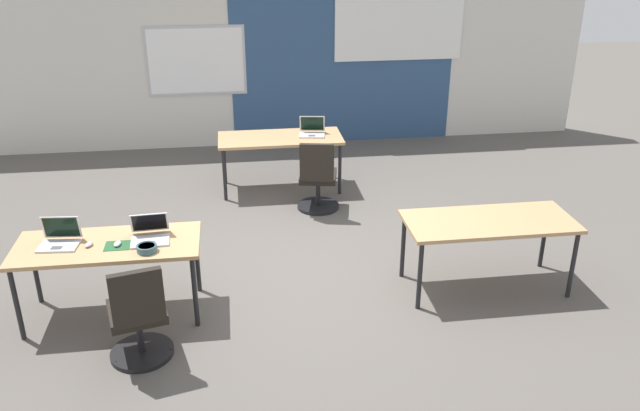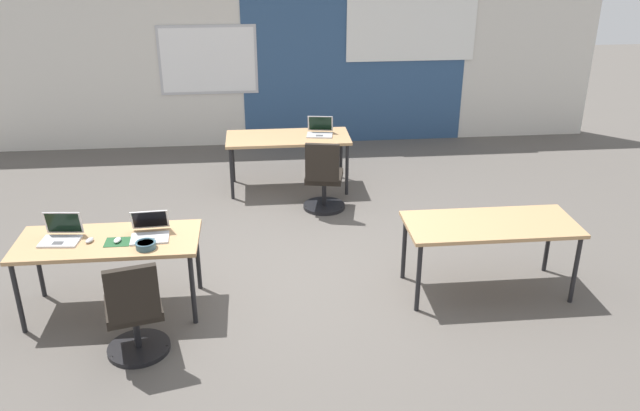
# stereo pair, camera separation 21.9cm
# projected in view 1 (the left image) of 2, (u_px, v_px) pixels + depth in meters

# --- Properties ---
(ground_plane) EXTENTS (24.00, 24.00, 0.00)m
(ground_plane) POSITION_uv_depth(u_px,v_px,m) (299.00, 268.00, 6.76)
(ground_plane) COLOR #56514C
(back_wall_assembly) EXTENTS (10.00, 0.27, 2.80)m
(back_wall_assembly) POSITION_uv_depth(u_px,v_px,m) (271.00, 54.00, 9.99)
(back_wall_assembly) COLOR silver
(back_wall_assembly) RESTS_ON ground
(desk_near_left) EXTENTS (1.60, 0.70, 0.72)m
(desk_near_left) POSITION_uv_depth(u_px,v_px,m) (108.00, 249.00, 5.73)
(desk_near_left) COLOR tan
(desk_near_left) RESTS_ON ground
(desk_near_right) EXTENTS (1.60, 0.70, 0.72)m
(desk_near_right) POSITION_uv_depth(u_px,v_px,m) (489.00, 226.00, 6.17)
(desk_near_right) COLOR tan
(desk_near_right) RESTS_ON ground
(desk_far_center) EXTENTS (1.60, 0.70, 0.72)m
(desk_far_center) POSITION_uv_depth(u_px,v_px,m) (280.00, 141.00, 8.48)
(desk_far_center) COLOR tan
(desk_far_center) RESTS_ON ground
(laptop_near_left_end) EXTENTS (0.35, 0.30, 0.24)m
(laptop_near_left_end) POSITION_uv_depth(u_px,v_px,m) (60.00, 239.00, 5.66)
(laptop_near_left_end) COLOR silver
(laptop_near_left_end) RESTS_ON desk_near_left
(mouse_near_left_end) EXTENTS (0.08, 0.11, 0.03)m
(mouse_near_left_end) POSITION_uv_depth(u_px,v_px,m) (89.00, 244.00, 5.65)
(mouse_near_left_end) COLOR #B2B2B7
(mouse_near_left_end) RESTS_ON desk_near_left
(laptop_near_left_inner) EXTENTS (0.35, 0.34, 0.22)m
(laptop_near_left_inner) POSITION_uv_depth(u_px,v_px,m) (150.00, 235.00, 5.75)
(laptop_near_left_inner) COLOR silver
(laptop_near_left_inner) RESTS_ON desk_near_left
(mousepad_near_left_inner) EXTENTS (0.22, 0.19, 0.00)m
(mousepad_near_left_inner) POSITION_uv_depth(u_px,v_px,m) (118.00, 246.00, 5.66)
(mousepad_near_left_inner) COLOR #23512D
(mousepad_near_left_inner) RESTS_ON desk_near_left
(mouse_near_left_inner) EXTENTS (0.07, 0.11, 0.03)m
(mouse_near_left_inner) POSITION_uv_depth(u_px,v_px,m) (117.00, 244.00, 5.65)
(mouse_near_left_inner) COLOR silver
(mouse_near_left_inner) RESTS_ON mousepad_near_left_inner
(chair_near_left_inner) EXTENTS (0.53, 0.59, 0.92)m
(chair_near_left_inner) POSITION_uv_depth(u_px,v_px,m) (139.00, 321.00, 5.22)
(chair_near_left_inner) COLOR black
(chair_near_left_inner) RESTS_ON ground
(laptop_far_right) EXTENTS (0.37, 0.34, 0.23)m
(laptop_far_right) POSITION_uv_depth(u_px,v_px,m) (312.00, 131.00, 8.52)
(laptop_far_right) COLOR #B7B7BC
(laptop_far_right) RESTS_ON desk_far_center
(chair_far_right) EXTENTS (0.52, 0.57, 0.92)m
(chair_far_right) POSITION_uv_depth(u_px,v_px,m) (318.00, 182.00, 7.95)
(chair_far_right) COLOR black
(chair_far_right) RESTS_ON ground
(snack_bowl) EXTENTS (0.18, 0.18, 0.06)m
(snack_bowl) POSITION_uv_depth(u_px,v_px,m) (147.00, 248.00, 5.55)
(snack_bowl) COLOR #3D6070
(snack_bowl) RESTS_ON desk_near_left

